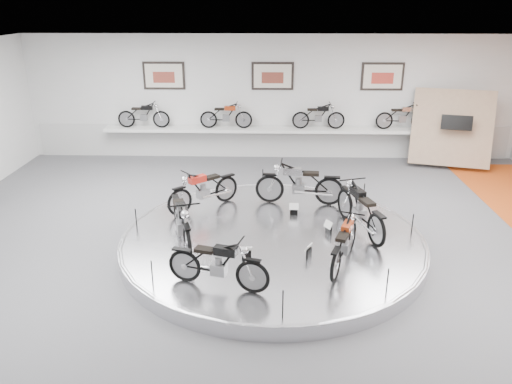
{
  "coord_description": "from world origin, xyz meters",
  "views": [
    {
      "loc": [
        -0.09,
        -9.27,
        4.98
      ],
      "look_at": [
        -0.36,
        0.6,
        1.17
      ],
      "focal_mm": 35.0,
      "sensor_mm": 36.0,
      "label": 1
    }
  ],
  "objects_px": {
    "bike_a": "(360,209)",
    "bike_d": "(182,221)",
    "shelf": "(272,130)",
    "display_platform": "(272,242)",
    "bike_b": "(299,183)",
    "bike_e": "(218,263)",
    "bike_f": "(344,243)",
    "bike_c": "(204,189)"
  },
  "relations": [
    {
      "from": "display_platform",
      "to": "bike_d",
      "type": "height_order",
      "value": "bike_d"
    },
    {
      "from": "display_platform",
      "to": "bike_d",
      "type": "xyz_separation_m",
      "value": [
        -1.83,
        -0.48,
        0.69
      ]
    },
    {
      "from": "bike_b",
      "to": "bike_c",
      "type": "relative_size",
      "value": 1.08
    },
    {
      "from": "shelf",
      "to": "bike_d",
      "type": "height_order",
      "value": "bike_d"
    },
    {
      "from": "shelf",
      "to": "bike_c",
      "type": "relative_size",
      "value": 6.54
    },
    {
      "from": "display_platform",
      "to": "shelf",
      "type": "relative_size",
      "value": 0.58
    },
    {
      "from": "shelf",
      "to": "bike_c",
      "type": "xyz_separation_m",
      "value": [
        -1.64,
        -4.95,
        -0.21
      ]
    },
    {
      "from": "bike_c",
      "to": "bike_d",
      "type": "distance_m",
      "value": 1.94
    },
    {
      "from": "shelf",
      "to": "bike_e",
      "type": "relative_size",
      "value": 6.96
    },
    {
      "from": "bike_a",
      "to": "bike_c",
      "type": "distance_m",
      "value": 3.7
    },
    {
      "from": "display_platform",
      "to": "bike_a",
      "type": "xyz_separation_m",
      "value": [
        1.87,
        0.26,
        0.68
      ]
    },
    {
      "from": "bike_a",
      "to": "bike_b",
      "type": "distance_m",
      "value": 1.95
    },
    {
      "from": "bike_b",
      "to": "bike_d",
      "type": "xyz_separation_m",
      "value": [
        -2.49,
        -2.27,
        0.01
      ]
    },
    {
      "from": "bike_c",
      "to": "bike_e",
      "type": "bearing_deg",
      "value": 59.61
    },
    {
      "from": "shelf",
      "to": "bike_a",
      "type": "bearing_deg",
      "value": -73.08
    },
    {
      "from": "bike_b",
      "to": "bike_a",
      "type": "bearing_deg",
      "value": 133.77
    },
    {
      "from": "bike_e",
      "to": "bike_f",
      "type": "relative_size",
      "value": 1.01
    },
    {
      "from": "display_platform",
      "to": "bike_e",
      "type": "bearing_deg",
      "value": -114.73
    },
    {
      "from": "bike_d",
      "to": "bike_a",
      "type": "bearing_deg",
      "value": 83.76
    },
    {
      "from": "bike_c",
      "to": "shelf",
      "type": "bearing_deg",
      "value": -149.71
    },
    {
      "from": "bike_e",
      "to": "bike_f",
      "type": "distance_m",
      "value": 2.43
    },
    {
      "from": "display_platform",
      "to": "bike_e",
      "type": "distance_m",
      "value": 2.35
    },
    {
      "from": "bike_a",
      "to": "bike_e",
      "type": "relative_size",
      "value": 1.14
    },
    {
      "from": "display_platform",
      "to": "bike_c",
      "type": "distance_m",
      "value": 2.28
    },
    {
      "from": "bike_a",
      "to": "bike_d",
      "type": "distance_m",
      "value": 3.77
    },
    {
      "from": "display_platform",
      "to": "bike_e",
      "type": "relative_size",
      "value": 4.05
    },
    {
      "from": "bike_a",
      "to": "bike_b",
      "type": "height_order",
      "value": "bike_b"
    },
    {
      "from": "shelf",
      "to": "bike_e",
      "type": "bearing_deg",
      "value": -96.4
    },
    {
      "from": "bike_c",
      "to": "display_platform",
      "type": "bearing_deg",
      "value": 97.05
    },
    {
      "from": "shelf",
      "to": "bike_b",
      "type": "bearing_deg",
      "value": -81.92
    },
    {
      "from": "bike_a",
      "to": "bike_f",
      "type": "relative_size",
      "value": 1.15
    },
    {
      "from": "bike_e",
      "to": "display_platform",
      "type": "bearing_deg",
      "value": 81.12
    },
    {
      "from": "bike_e",
      "to": "bike_f",
      "type": "bearing_deg",
      "value": 36.18
    },
    {
      "from": "bike_b",
      "to": "bike_e",
      "type": "relative_size",
      "value": 1.15
    },
    {
      "from": "bike_b",
      "to": "bike_f",
      "type": "xyz_separation_m",
      "value": [
        0.68,
        -3.01,
        -0.07
      ]
    },
    {
      "from": "bike_d",
      "to": "shelf",
      "type": "bearing_deg",
      "value": 147.52
    },
    {
      "from": "bike_b",
      "to": "bike_f",
      "type": "relative_size",
      "value": 1.16
    },
    {
      "from": "shelf",
      "to": "bike_d",
      "type": "xyz_separation_m",
      "value": [
        -1.83,
        -6.88,
        -0.16
      ]
    },
    {
      "from": "display_platform",
      "to": "bike_c",
      "type": "relative_size",
      "value": 3.81
    },
    {
      "from": "bike_f",
      "to": "bike_d",
      "type": "bearing_deg",
      "value": 98.27
    },
    {
      "from": "bike_a",
      "to": "bike_f",
      "type": "height_order",
      "value": "bike_a"
    },
    {
      "from": "bike_f",
      "to": "bike_a",
      "type": "bearing_deg",
      "value": 1.32
    }
  ]
}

